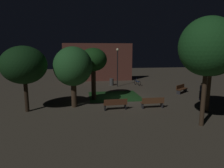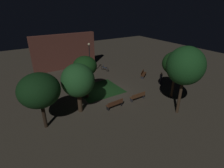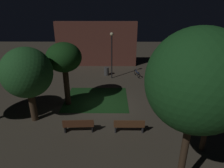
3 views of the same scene
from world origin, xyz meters
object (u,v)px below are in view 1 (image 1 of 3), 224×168
bench_back_row (153,102)px  tree_right_canopy (211,59)px  lamp_post_near_wall (117,61)px  tree_back_left (24,65)px  trash_bin (112,82)px  bench_by_lamp (115,104)px  pedestrian (201,91)px  tree_tall_center (93,61)px  bicycle (137,83)px  tree_left_canopy (73,67)px  bench_lawn_edge (181,89)px  tree_back_right (208,47)px

bench_back_row → tree_right_canopy: (3.71, -1.45, 3.43)m
bench_back_row → lamp_post_near_wall: (-1.10, 9.45, 2.72)m
tree_back_left → trash_bin: size_ratio=5.44×
bench_by_lamp → pedestrian: pedestrian is taller
tree_tall_center → bicycle: tree_tall_center is taller
tree_tall_center → tree_left_canopy: bearing=-127.5°
tree_left_canopy → tree_right_canopy: tree_right_canopy is taller
tree_right_canopy → bicycle: (-2.09, 11.41, -3.57)m
tree_left_canopy → tree_back_left: (-3.43, -0.68, 0.21)m
tree_right_canopy → bicycle: 12.14m
bench_lawn_edge → tree_right_canopy: 7.22m
tree_right_canopy → pedestrian: tree_right_canopy is taller
trash_bin → bicycle: size_ratio=0.54×
lamp_post_near_wall → tree_left_canopy: bearing=-121.6°
bench_back_row → tree_back_left: tree_back_left is taller
bench_back_row → tree_back_right: 5.98m
tree_tall_center → pedestrian: (9.65, -1.87, -2.75)m
bench_by_lamp → tree_tall_center: (-1.43, 3.54, 3.11)m
tree_back_right → tree_tall_center: bearing=129.4°
bench_back_row → tree_left_canopy: size_ratio=0.37×
tree_back_left → tree_right_canopy: (13.25, -2.08, 0.45)m
lamp_post_near_wall → pedestrian: (6.35, -7.78, -2.35)m
bench_lawn_edge → tree_back_left: size_ratio=0.36×
bench_back_row → tree_tall_center: (-4.41, 3.54, 3.11)m
pedestrian → tree_back_right: bearing=-122.7°
bench_back_row → bench_lawn_edge: 6.89m
bench_back_row → tree_tall_center: size_ratio=0.38×
tree_right_canopy → trash_bin: tree_right_canopy is taller
bench_lawn_edge → lamp_post_near_wall: lamp_post_near_wall is taller
bench_by_lamp → tree_right_canopy: bearing=-12.2°
trash_bin → bicycle: (3.32, -0.42, -0.10)m
bench_lawn_edge → lamp_post_near_wall: bearing=142.4°
tree_tall_center → tree_back_right: size_ratio=0.74×
tree_right_canopy → trash_bin: 13.46m
bench_lawn_edge → lamp_post_near_wall: 8.14m
bench_lawn_edge → tree_right_canopy: (-1.27, -6.22, 3.43)m
tree_back_left → lamp_post_near_wall: size_ratio=1.02×
bicycle → tree_left_canopy: bearing=-131.8°
bench_lawn_edge → tree_tall_center: (-9.38, -1.23, 3.11)m
bench_by_lamp → bench_back_row: 2.97m
tree_right_canopy → pedestrian: 4.64m
bicycle → lamp_post_near_wall: bearing=-169.3°
bench_lawn_edge → tree_tall_center: size_ratio=0.37×
tree_back_left → tree_right_canopy: size_ratio=0.93×
lamp_post_near_wall → pedestrian: 10.31m
bench_back_row → tree_back_left: bearing=176.2°
tree_back_left → trash_bin: bearing=51.2°
bench_back_row → tree_right_canopy: 5.26m
tree_back_left → pedestrian: tree_back_left is taller
lamp_post_near_wall → bench_back_row: bearing=-83.3°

